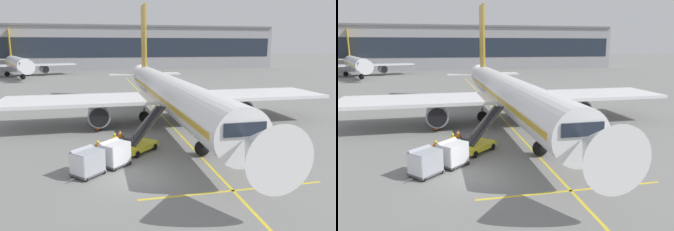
% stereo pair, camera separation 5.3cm
% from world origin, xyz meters
% --- Properties ---
extents(ground_plane, '(600.00, 600.00, 0.00)m').
position_xyz_m(ground_plane, '(0.00, 0.00, 0.00)').
color(ground_plane, slate).
extents(parked_airplane, '(36.44, 46.43, 15.29)m').
position_xyz_m(parked_airplane, '(5.66, 15.47, 3.45)').
color(parked_airplane, white).
rests_on(parked_airplane, ground).
extents(belt_loader, '(4.50, 4.41, 3.51)m').
position_xyz_m(belt_loader, '(1.01, 5.69, 0.93)').
color(belt_loader, gold).
rests_on(belt_loader, ground).
extents(baggage_cart_lead, '(2.55, 2.54, 1.91)m').
position_xyz_m(baggage_cart_lead, '(-1.31, 2.76, 1.00)').
color(baggage_cart_lead, '#515156').
rests_on(baggage_cart_lead, ground).
extents(baggage_cart_second, '(2.55, 2.54, 1.91)m').
position_xyz_m(baggage_cart_second, '(-3.22, 1.33, 1.00)').
color(baggage_cart_second, '#515156').
rests_on(baggage_cart_second, ground).
extents(ground_crew_by_loader, '(0.49, 0.41, 1.74)m').
position_xyz_m(ground_crew_by_loader, '(-1.60, 2.46, 1.00)').
color(ground_crew_by_loader, '#514C42').
rests_on(ground_crew_by_loader, ground).
extents(ground_crew_by_carts, '(0.50, 0.40, 1.74)m').
position_xyz_m(ground_crew_by_carts, '(-2.47, 3.74, 1.00)').
color(ground_crew_by_carts, '#333847').
rests_on(ground_crew_by_carts, ground).
extents(ground_crew_marshaller, '(0.48, 0.42, 1.74)m').
position_xyz_m(ground_crew_marshaller, '(-1.12, 5.57, 1.00)').
color(ground_crew_marshaller, black).
rests_on(ground_crew_marshaller, ground).
extents(safety_cone_engine_keepout, '(0.67, 0.67, 0.76)m').
position_xyz_m(safety_cone_engine_keepout, '(-2.47, 13.63, 0.37)').
color(safety_cone_engine_keepout, black).
rests_on(safety_cone_engine_keepout, ground).
extents(safety_cone_wingtip, '(0.69, 0.69, 0.77)m').
position_xyz_m(safety_cone_wingtip, '(-0.39, 10.34, 0.38)').
color(safety_cone_wingtip, black).
rests_on(safety_cone_wingtip, ground).
extents(apron_guidance_line_lead_in, '(0.20, 110.00, 0.01)m').
position_xyz_m(apron_guidance_line_lead_in, '(5.56, 14.58, 0.00)').
color(apron_guidance_line_lead_in, yellow).
rests_on(apron_guidance_line_lead_in, ground).
extents(apron_guidance_line_stop_bar, '(12.00, 0.20, 0.01)m').
position_xyz_m(apron_guidance_line_stop_bar, '(5.67, -3.05, 0.00)').
color(apron_guidance_line_stop_bar, yellow).
rests_on(apron_guidance_line_stop_bar, ground).
extents(terminal_building, '(106.70, 20.06, 16.14)m').
position_xyz_m(terminal_building, '(13.02, 109.67, 8.02)').
color(terminal_building, '#939399').
rests_on(terminal_building, ground).
extents(distant_airplane, '(32.93, 41.36, 14.29)m').
position_xyz_m(distant_airplane, '(-24.97, 81.84, 3.65)').
color(distant_airplane, silver).
rests_on(distant_airplane, ground).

